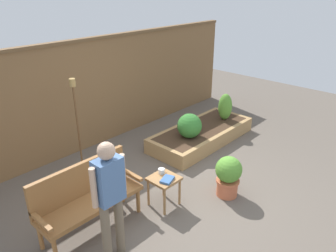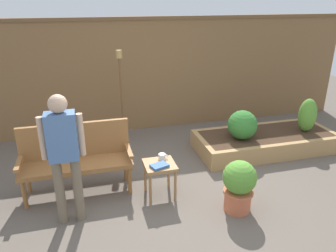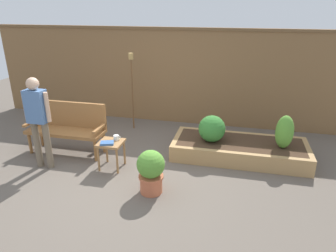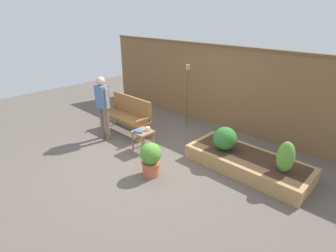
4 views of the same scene
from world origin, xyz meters
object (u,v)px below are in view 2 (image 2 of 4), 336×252
at_px(cup_on_table, 162,157).
at_px(potted_boxwood, 239,184).
at_px(tiki_torch, 120,81).
at_px(side_table, 160,169).
at_px(person_by_bench, 64,150).
at_px(shrub_far_corner, 307,115).
at_px(shrub_near_bench, 242,125).
at_px(garden_bench, 76,154).
at_px(book_on_table, 159,166).

relative_size(cup_on_table, potted_boxwood, 0.19).
height_order(cup_on_table, tiki_torch, tiki_torch).
distance_m(side_table, person_by_bench, 1.28).
xyz_separation_m(shrub_far_corner, person_by_bench, (-3.96, -1.06, 0.34)).
xyz_separation_m(side_table, shrub_near_bench, (1.59, 0.82, 0.14)).
bearing_deg(side_table, cup_on_table, 60.55).
bearing_deg(cup_on_table, potted_boxwood, -39.84).
height_order(garden_bench, potted_boxwood, garden_bench).
relative_size(book_on_table, shrub_far_corner, 0.36).
relative_size(garden_bench, tiki_torch, 0.86).
distance_m(cup_on_table, person_by_bench, 1.31).
bearing_deg(person_by_bench, potted_boxwood, -9.25).
height_order(book_on_table, shrub_far_corner, shrub_far_corner).
distance_m(potted_boxwood, tiki_torch, 2.72).
bearing_deg(book_on_table, shrub_far_corner, -0.98).
relative_size(side_table, potted_boxwood, 0.71).
bearing_deg(potted_boxwood, shrub_far_corner, 35.16).
distance_m(side_table, potted_boxwood, 1.02).
relative_size(shrub_near_bench, person_by_bench, 0.31).
height_order(potted_boxwood, shrub_far_corner, shrub_far_corner).
relative_size(book_on_table, potted_boxwood, 0.32).
height_order(shrub_near_bench, person_by_bench, person_by_bench).
bearing_deg(book_on_table, garden_bench, 133.88).
distance_m(shrub_near_bench, shrub_far_corner, 1.23).
distance_m(garden_bench, book_on_table, 1.14).
height_order(shrub_far_corner, tiki_torch, tiki_torch).
xyz_separation_m(potted_boxwood, shrub_near_bench, (0.74, 1.38, 0.17)).
distance_m(garden_bench, person_by_bench, 0.78).
relative_size(potted_boxwood, shrub_near_bench, 1.40).
bearing_deg(tiki_torch, side_table, -82.39).
distance_m(side_table, shrub_far_corner, 2.95).
bearing_deg(garden_bench, shrub_far_corner, 5.75).
distance_m(cup_on_table, book_on_table, 0.21).
bearing_deg(person_by_bench, garden_bench, 81.90).
bearing_deg(shrub_near_bench, person_by_bench, -158.80).
xyz_separation_m(cup_on_table, potted_boxwood, (0.80, -0.67, -0.15)).
bearing_deg(side_table, person_by_bench, -168.35).
bearing_deg(garden_bench, side_table, -22.75).
relative_size(garden_bench, shrub_near_bench, 2.99).
relative_size(potted_boxwood, person_by_bench, 0.43).
bearing_deg(shrub_near_bench, side_table, -152.66).
bearing_deg(side_table, book_on_table, -105.28).
bearing_deg(shrub_far_corner, cup_on_table, -165.43).
height_order(side_table, book_on_table, book_on_table).
bearing_deg(person_by_bench, shrub_near_bench, 21.20).
xyz_separation_m(cup_on_table, person_by_bench, (-1.19, -0.34, 0.41)).
bearing_deg(cup_on_table, tiki_torch, 100.07).
relative_size(book_on_table, person_by_bench, 0.14).
relative_size(cup_on_table, book_on_table, 0.60).
distance_m(garden_bench, shrub_far_corner, 3.88).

